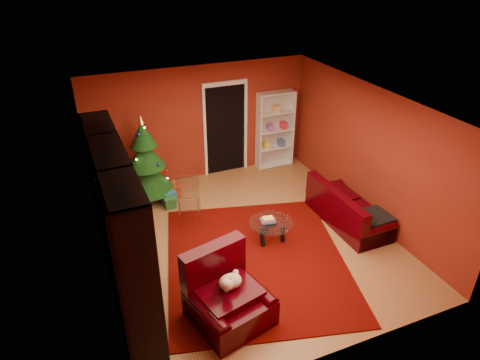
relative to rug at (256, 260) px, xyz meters
name	(u,v)px	position (x,y,z in m)	size (l,w,h in m)	color
floor	(248,240)	(0.12, 0.62, -0.03)	(5.00, 5.50, 0.05)	#905C31
ceiling	(250,103)	(0.12, 0.62, 2.62)	(5.00, 5.50, 0.05)	silver
wall_back	(200,123)	(0.12, 3.40, 1.29)	(5.00, 0.05, 2.60)	maroon
wall_left	(96,208)	(-2.40, 0.62, 1.29)	(0.05, 5.50, 2.60)	maroon
wall_right	(370,154)	(2.65, 0.62, 1.29)	(0.05, 5.50, 2.60)	maroon
doorway	(226,130)	(0.72, 3.35, 1.04)	(1.06, 0.60, 2.16)	black
rug	(256,260)	(0.00, 0.00, 0.00)	(3.00, 3.50, 0.02)	#510702
media_unit	(119,227)	(-2.15, 0.10, 1.21)	(0.49, 3.19, 2.44)	black
christmas_tree	(146,160)	(-1.26, 2.77, 0.91)	(1.06, 1.06, 1.89)	#0D330E
gift_box_teal	(168,197)	(-0.92, 2.45, 0.13)	(0.27, 0.27, 0.27)	#196278
gift_box_green	(169,202)	(-0.95, 2.26, 0.11)	(0.23, 0.23, 0.23)	#1F5F27
gift_box_red	(176,191)	(-0.71, 2.66, 0.11)	(0.24, 0.24, 0.24)	#A32710
white_bookshelf	(275,130)	(1.92, 3.19, 0.92)	(0.88, 0.32, 1.91)	white
armchair	(230,296)	(-0.89, -1.05, 0.43)	(1.11, 1.11, 0.87)	black
dog	(230,281)	(-0.85, -0.99, 0.64)	(0.40, 0.30, 0.28)	beige
sofa	(349,205)	(2.14, 0.39, 0.38)	(1.82, 0.82, 0.78)	black
coffee_table	(271,231)	(0.48, 0.42, 0.20)	(0.81, 0.81, 0.50)	gray
acrylic_chair	(189,205)	(-0.73, 1.52, 0.42)	(0.44, 0.48, 0.87)	#66605B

